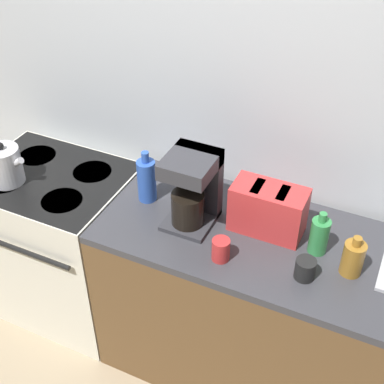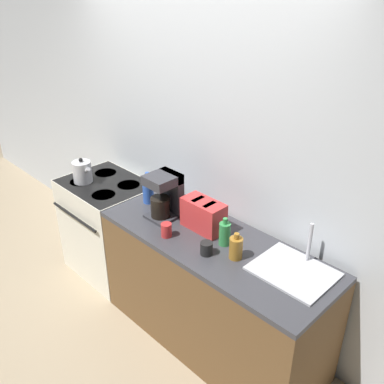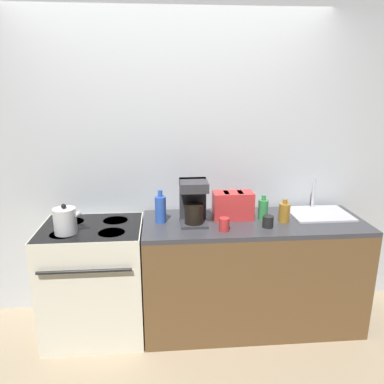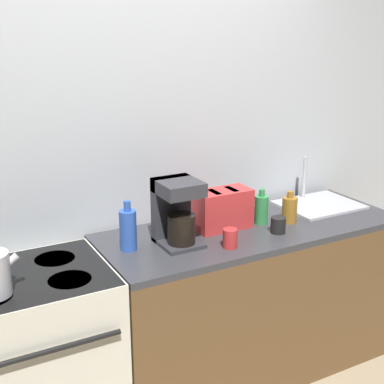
{
  "view_description": "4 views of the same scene",
  "coord_description": "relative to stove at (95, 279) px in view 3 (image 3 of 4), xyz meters",
  "views": [
    {
      "loc": [
        0.9,
        -1.32,
        2.45
      ],
      "look_at": [
        0.12,
        0.35,
        1.02
      ],
      "focal_mm": 50.0,
      "sensor_mm": 36.0,
      "label": 1
    },
    {
      "loc": [
        2.22,
        -1.47,
        2.54
      ],
      "look_at": [
        0.34,
        0.39,
        1.15
      ],
      "focal_mm": 40.0,
      "sensor_mm": 36.0,
      "label": 2
    },
    {
      "loc": [
        -0.1,
        -2.37,
        1.92
      ],
      "look_at": [
        0.13,
        0.4,
        1.12
      ],
      "focal_mm": 35.0,
      "sensor_mm": 36.0,
      "label": 3
    },
    {
      "loc": [
        -1.01,
        -1.96,
        1.97
      ],
      "look_at": [
        0.28,
        0.41,
        1.13
      ],
      "focal_mm": 50.0,
      "sensor_mm": 36.0,
      "label": 4
    }
  ],
  "objects": [
    {
      "name": "ground_plane",
      "position": [
        0.64,
        -0.3,
        -0.46
      ],
      "size": [
        12.0,
        12.0,
        0.0
      ],
      "primitive_type": "plane",
      "color": "tan"
    },
    {
      "name": "wall_back",
      "position": [
        0.64,
        0.41,
        0.84
      ],
      "size": [
        8.0,
        0.05,
        2.6
      ],
      "color": "silver",
      "rests_on": "ground_plane"
    },
    {
      "name": "stove",
      "position": [
        0.0,
        0.0,
        0.0
      ],
      "size": [
        0.76,
        0.64,
        0.9
      ],
      "color": "silver",
      "rests_on": "ground_plane"
    },
    {
      "name": "counter_block",
      "position": [
        1.25,
        0.02,
        -0.01
      ],
      "size": [
        1.73,
        0.65,
        0.9
      ],
      "color": "brown",
      "rests_on": "ground_plane"
    },
    {
      "name": "kettle",
      "position": [
        -0.15,
        -0.11,
        0.53
      ],
      "size": [
        0.2,
        0.16,
        0.22
      ],
      "color": "silver",
      "rests_on": "stove"
    },
    {
      "name": "toaster",
      "position": [
        1.09,
        0.09,
        0.55
      ],
      "size": [
        0.31,
        0.16,
        0.22
      ],
      "color": "red",
      "rests_on": "counter_block"
    },
    {
      "name": "coffee_maker",
      "position": [
        0.78,
        0.02,
        0.61
      ],
      "size": [
        0.2,
        0.23,
        0.34
      ],
      "color": "#333338",
      "rests_on": "counter_block"
    },
    {
      "name": "sink_tray",
      "position": [
        1.82,
        0.13,
        0.45
      ],
      "size": [
        0.47,
        0.38,
        0.28
      ],
      "color": "#B7B7BC",
      "rests_on": "counter_block"
    },
    {
      "name": "bottle_blue",
      "position": [
        0.52,
        0.06,
        0.55
      ],
      "size": [
        0.09,
        0.09,
        0.26
      ],
      "color": "#2D56B7",
      "rests_on": "counter_block"
    },
    {
      "name": "bottle_amber",
      "position": [
        1.48,
        -0.02,
        0.51
      ],
      "size": [
        0.09,
        0.09,
        0.18
      ],
      "color": "#9E6B23",
      "rests_on": "counter_block"
    },
    {
      "name": "bottle_green",
      "position": [
        1.33,
        0.05,
        0.52
      ],
      "size": [
        0.08,
        0.08,
        0.2
      ],
      "color": "#338C47",
      "rests_on": "counter_block"
    },
    {
      "name": "cup_black",
      "position": [
        1.32,
        -0.12,
        0.48
      ],
      "size": [
        0.08,
        0.08,
        0.09
      ],
      "color": "black",
      "rests_on": "counter_block"
    },
    {
      "name": "cup_red",
      "position": [
        0.98,
        -0.16,
        0.49
      ],
      "size": [
        0.07,
        0.07,
        0.1
      ],
      "color": "red",
      "rests_on": "counter_block"
    }
  ]
}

